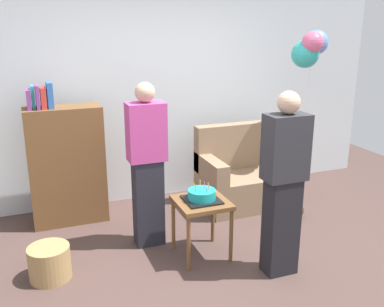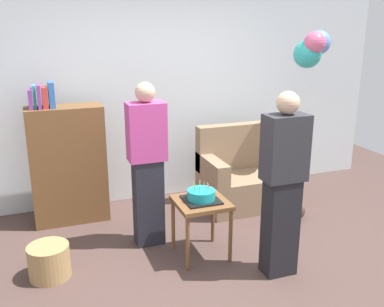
{
  "view_description": "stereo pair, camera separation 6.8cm",
  "coord_description": "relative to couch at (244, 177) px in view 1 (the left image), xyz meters",
  "views": [
    {
      "loc": [
        -1.53,
        -3.1,
        2.16
      ],
      "look_at": [
        -0.09,
        0.63,
        0.95
      ],
      "focal_mm": 40.97,
      "sensor_mm": 36.0,
      "label": 1
    },
    {
      "loc": [
        -1.47,
        -3.13,
        2.16
      ],
      "look_at": [
        -0.09,
        0.63,
        0.95
      ],
      "focal_mm": 40.97,
      "sensor_mm": 36.0,
      "label": 2
    }
  ],
  "objects": [
    {
      "name": "wicker_basket",
      "position": [
        -2.36,
        -0.89,
        -0.19
      ],
      "size": [
        0.36,
        0.36,
        0.3
      ],
      "primitive_type": "cylinder",
      "color": "#A88451",
      "rests_on": "ground_plane"
    },
    {
      "name": "ground_plane",
      "position": [
        -0.88,
        -1.38,
        -0.34
      ],
      "size": [
        8.0,
        8.0,
        0.0
      ],
      "primitive_type": "plane",
      "color": "#4C3833"
    },
    {
      "name": "handbag",
      "position": [
        0.29,
        -0.65,
        -0.24
      ],
      "size": [
        0.28,
        0.14,
        0.2
      ],
      "primitive_type": "ellipsoid",
      "color": "#473328",
      "rests_on": "ground_plane"
    },
    {
      "name": "person_holding_cake",
      "position": [
        -0.43,
        -1.51,
        0.49
      ],
      "size": [
        0.36,
        0.22,
        1.63
      ],
      "rotation": [
        0.0,
        0.0,
        2.88
      ],
      "color": "black",
      "rests_on": "ground_plane"
    },
    {
      "name": "person_blowing_candles",
      "position": [
        -1.37,
        -0.58,
        0.49
      ],
      "size": [
        0.36,
        0.22,
        1.63
      ],
      "rotation": [
        0.0,
        0.0,
        -0.33
      ],
      "color": "#23232D",
      "rests_on": "ground_plane"
    },
    {
      "name": "birthday_cake",
      "position": [
        -0.97,
        -0.99,
        0.27
      ],
      "size": [
        0.32,
        0.32,
        0.17
      ],
      "color": "black",
      "rests_on": "side_table"
    },
    {
      "name": "bookshelf",
      "position": [
        -2.06,
        0.25,
        0.33
      ],
      "size": [
        0.8,
        0.36,
        1.57
      ],
      "color": "brown",
      "rests_on": "ground_plane"
    },
    {
      "name": "wall_back",
      "position": [
        -0.88,
        0.67,
        1.01
      ],
      "size": [
        6.0,
        0.1,
        2.7
      ],
      "primitive_type": "cube",
      "color": "silver",
      "rests_on": "ground_plane"
    },
    {
      "name": "balloon_bunch",
      "position": [
        0.71,
        -0.16,
        1.53
      ],
      "size": [
        0.49,
        0.42,
        2.07
      ],
      "color": "silver",
      "rests_on": "ground_plane"
    },
    {
      "name": "couch",
      "position": [
        0.0,
        0.0,
        0.0
      ],
      "size": [
        1.1,
        0.7,
        0.96
      ],
      "color": "#8C7054",
      "rests_on": "ground_plane"
    },
    {
      "name": "side_table",
      "position": [
        -0.97,
        -0.99,
        0.14
      ],
      "size": [
        0.48,
        0.48,
        0.56
      ],
      "color": "brown",
      "rests_on": "ground_plane"
    }
  ]
}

